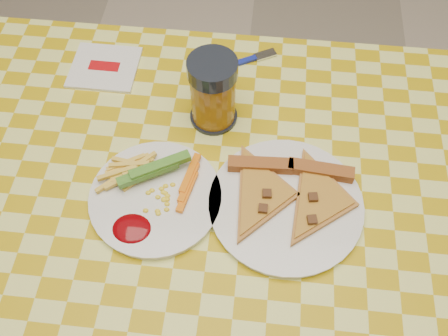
# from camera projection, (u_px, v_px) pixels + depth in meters

# --- Properties ---
(ground) EXTENTS (8.00, 8.00, 0.00)m
(ground) POSITION_uv_depth(u_px,v_px,m) (217.00, 330.00, 1.49)
(ground) COLOR beige
(ground) RESTS_ON ground
(table) EXTENTS (1.28, 0.88, 0.76)m
(table) POSITION_uv_depth(u_px,v_px,m) (213.00, 232.00, 0.91)
(table) COLOR silver
(table) RESTS_ON ground
(plate_left) EXTENTS (0.27, 0.27, 0.01)m
(plate_left) POSITION_uv_depth(u_px,v_px,m) (156.00, 198.00, 0.86)
(plate_left) COLOR white
(plate_left) RESTS_ON table
(plate_right) EXTENTS (0.28, 0.28, 0.01)m
(plate_right) POSITION_uv_depth(u_px,v_px,m) (285.00, 205.00, 0.85)
(plate_right) COLOR white
(plate_right) RESTS_ON table
(fries_veggies) EXTENTS (0.20, 0.18, 0.04)m
(fries_veggies) POSITION_uv_depth(u_px,v_px,m) (151.00, 185.00, 0.85)
(fries_veggies) COLOR #F3C84D
(fries_veggies) RESTS_ON plate_left
(pizza_slices) EXTENTS (0.25, 0.23, 0.02)m
(pizza_slices) POSITION_uv_depth(u_px,v_px,m) (289.00, 193.00, 0.85)
(pizza_slices) COLOR #BC8E39
(pizza_slices) RESTS_ON plate_right
(drink_glass) EXTENTS (0.09, 0.09, 0.15)m
(drink_glass) POSITION_uv_depth(u_px,v_px,m) (213.00, 92.00, 0.90)
(drink_glass) COLOR black
(drink_glass) RESTS_ON table
(napkin) EXTENTS (0.14, 0.13, 0.01)m
(napkin) POSITION_uv_depth(u_px,v_px,m) (104.00, 67.00, 1.03)
(napkin) COLOR white
(napkin) RESTS_ON table
(fork) EXTENTS (0.14, 0.09, 0.01)m
(fork) POSITION_uv_depth(u_px,v_px,m) (244.00, 61.00, 1.04)
(fork) COLOR navy
(fork) RESTS_ON table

